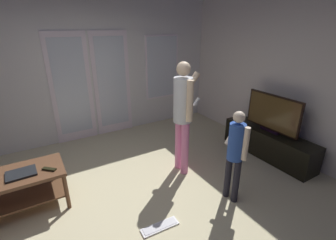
% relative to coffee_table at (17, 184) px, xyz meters
% --- Properties ---
extents(ground_plane, '(6.05, 4.97, 0.02)m').
position_rel_coffee_table_xyz_m(ground_plane, '(1.04, -0.71, -0.39)').
color(ground_plane, beige).
extents(wall_back_with_doors, '(6.05, 0.09, 2.82)m').
position_rel_coffee_table_xyz_m(wall_back_with_doors, '(1.12, 1.74, 0.99)').
color(wall_back_with_doors, silver).
rests_on(wall_back_with_doors, ground_plane).
extents(wall_right_plain, '(0.06, 4.97, 2.79)m').
position_rel_coffee_table_xyz_m(wall_right_plain, '(4.03, -0.71, 1.02)').
color(wall_right_plain, silver).
rests_on(wall_right_plain, ground_plane).
extents(coffee_table, '(1.05, 0.58, 0.52)m').
position_rel_coffee_table_xyz_m(coffee_table, '(0.00, 0.00, 0.00)').
color(coffee_table, brown).
rests_on(coffee_table, ground_plane).
extents(tv_stand, '(0.41, 1.64, 0.46)m').
position_rel_coffee_table_xyz_m(tv_stand, '(3.70, -0.65, -0.15)').
color(tv_stand, black).
rests_on(tv_stand, ground_plane).
extents(flat_screen_tv, '(0.08, 0.97, 0.63)m').
position_rel_coffee_table_xyz_m(flat_screen_tv, '(3.70, -0.65, 0.40)').
color(flat_screen_tv, black).
rests_on(flat_screen_tv, tv_stand).
extents(person_adult, '(0.56, 0.46, 1.68)m').
position_rel_coffee_table_xyz_m(person_adult, '(2.18, -0.26, 0.63)').
color(person_adult, pink).
rests_on(person_adult, ground_plane).
extents(person_child, '(0.40, 0.36, 1.22)m').
position_rel_coffee_table_xyz_m(person_child, '(2.36, -1.15, 0.35)').
color(person_child, '#212029').
rests_on(person_child, ground_plane).
extents(loose_keyboard, '(0.44, 0.15, 0.02)m').
position_rel_coffee_table_xyz_m(loose_keyboard, '(1.31, -1.12, -0.36)').
color(loose_keyboard, white).
rests_on(loose_keyboard, ground_plane).
extents(laptop_closed, '(0.33, 0.26, 0.02)m').
position_rel_coffee_table_xyz_m(laptop_closed, '(0.07, -0.04, 0.15)').
color(laptop_closed, black).
rests_on(laptop_closed, coffee_table).
extents(dvd_remote_slim, '(0.16, 0.15, 0.02)m').
position_rel_coffee_table_xyz_m(dvd_remote_slim, '(0.36, -0.11, 0.15)').
color(dvd_remote_slim, black).
rests_on(dvd_remote_slim, coffee_table).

